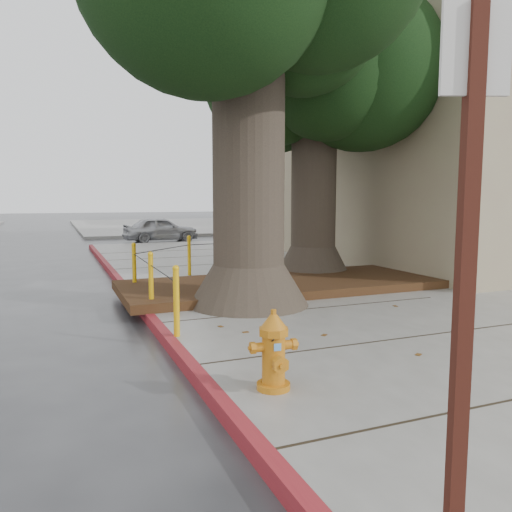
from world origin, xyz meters
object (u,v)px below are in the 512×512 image
(car_red, at_px, (377,224))
(signpost, at_px, (464,301))
(fire_hydrant, at_px, (274,351))
(car_silver, at_px, (161,229))

(car_red, bearing_deg, signpost, 144.38)
(fire_hydrant, relative_size, car_silver, 0.23)
(fire_hydrant, xyz_separation_m, signpost, (-0.47, -2.76, 1.04))
(car_silver, bearing_deg, car_red, -95.85)
(signpost, bearing_deg, car_silver, 102.01)
(fire_hydrant, distance_m, signpost, 2.99)
(car_silver, bearing_deg, fire_hydrant, 168.43)
(car_silver, height_order, car_red, car_red)
(signpost, bearing_deg, fire_hydrant, 100.69)
(fire_hydrant, relative_size, signpost, 0.31)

